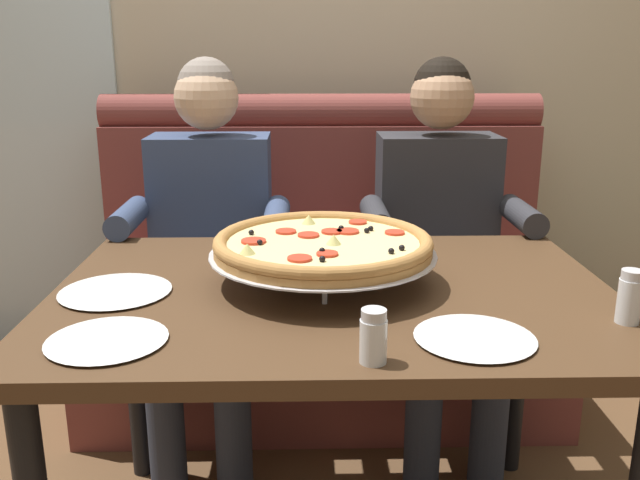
# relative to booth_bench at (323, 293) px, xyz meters

# --- Properties ---
(back_wall_with_window) EXTENTS (6.00, 0.12, 2.80)m
(back_wall_with_window) POSITION_rel_booth_bench_xyz_m (0.00, 0.57, 1.00)
(back_wall_with_window) COLOR beige
(back_wall_with_window) RESTS_ON ground_plane
(booth_bench) EXTENTS (1.71, 0.78, 1.13)m
(booth_bench) POSITION_rel_booth_bench_xyz_m (0.00, 0.00, 0.00)
(booth_bench) COLOR brown
(booth_bench) RESTS_ON ground_plane
(dining_table) EXTENTS (1.31, 0.92, 0.75)m
(dining_table) POSITION_rel_booth_bench_xyz_m (0.00, -0.93, 0.27)
(dining_table) COLOR #4C331E
(dining_table) RESTS_ON ground_plane
(diner_left) EXTENTS (0.54, 0.64, 1.27)m
(diner_left) POSITION_rel_booth_bench_xyz_m (-0.39, -0.27, 0.31)
(diner_left) COLOR #2D3342
(diner_left) RESTS_ON ground_plane
(diner_right) EXTENTS (0.54, 0.64, 1.27)m
(diner_right) POSITION_rel_booth_bench_xyz_m (0.39, -0.27, 0.31)
(diner_right) COLOR #2D3342
(diner_right) RESTS_ON ground_plane
(pizza) EXTENTS (0.54, 0.54, 0.13)m
(pizza) POSITION_rel_booth_bench_xyz_m (-0.02, -0.88, 0.45)
(pizza) COLOR silver
(pizza) RESTS_ON dining_table
(shaker_pepper_flakes) EXTENTS (0.05, 0.05, 0.11)m
(shaker_pepper_flakes) POSITION_rel_booth_bench_xyz_m (0.60, -1.15, 0.40)
(shaker_pepper_flakes) COLOR white
(shaker_pepper_flakes) RESTS_ON dining_table
(shaker_parmesan) EXTENTS (0.05, 0.05, 0.10)m
(shaker_parmesan) POSITION_rel_booth_bench_xyz_m (0.05, -1.32, 0.40)
(shaker_parmesan) COLOR white
(shaker_parmesan) RESTS_ON dining_table
(plate_near_left) EXTENTS (0.24, 0.24, 0.02)m
(plate_near_left) POSITION_rel_booth_bench_xyz_m (0.26, -1.23, 0.37)
(plate_near_left) COLOR white
(plate_near_left) RESTS_ON dining_table
(plate_near_right) EXTENTS (0.23, 0.23, 0.02)m
(plate_near_right) POSITION_rel_booth_bench_xyz_m (-0.45, -1.22, 0.37)
(plate_near_right) COLOR white
(plate_near_right) RESTS_ON dining_table
(plate_far_side) EXTENTS (0.26, 0.26, 0.02)m
(plate_far_side) POSITION_rel_booth_bench_xyz_m (-0.51, -0.95, 0.37)
(plate_far_side) COLOR white
(plate_far_side) RESTS_ON dining_table
(patio_chair) EXTENTS (0.43, 0.43, 0.86)m
(patio_chair) POSITION_rel_booth_bench_xyz_m (-1.46, 1.41, 0.13)
(patio_chair) COLOR black
(patio_chair) RESTS_ON ground_plane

